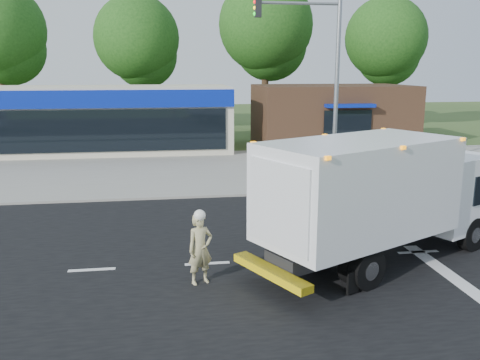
# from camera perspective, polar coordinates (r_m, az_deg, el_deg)

# --- Properties ---
(ground) EXTENTS (120.00, 120.00, 0.00)m
(ground) POSITION_cam_1_polar(r_m,az_deg,el_deg) (14.31, 8.51, -8.67)
(ground) COLOR #385123
(ground) RESTS_ON ground
(road_asphalt) EXTENTS (60.00, 14.00, 0.02)m
(road_asphalt) POSITION_cam_1_polar(r_m,az_deg,el_deg) (14.31, 8.51, -8.65)
(road_asphalt) COLOR black
(road_asphalt) RESTS_ON ground
(sidewalk) EXTENTS (60.00, 2.40, 0.12)m
(sidewalk) POSITION_cam_1_polar(r_m,az_deg,el_deg) (21.92, 2.38, -0.89)
(sidewalk) COLOR gray
(sidewalk) RESTS_ON ground
(parking_apron) EXTENTS (60.00, 9.00, 0.02)m
(parking_apron) POSITION_cam_1_polar(r_m,az_deg,el_deg) (27.53, 0.15, 1.79)
(parking_apron) COLOR gray
(parking_apron) RESTS_ON ground
(lane_markings) EXTENTS (55.20, 7.00, 0.01)m
(lane_markings) POSITION_cam_1_polar(r_m,az_deg,el_deg) (13.59, 15.72, -10.12)
(lane_markings) COLOR silver
(lane_markings) RESTS_ON road_asphalt
(ems_box_truck) EXTENTS (7.91, 5.55, 3.40)m
(ems_box_truck) POSITION_cam_1_polar(r_m,az_deg,el_deg) (13.83, 15.43, -1.23)
(ems_box_truck) COLOR black
(ems_box_truck) RESTS_ON ground
(emergency_worker) EXTENTS (0.75, 0.63, 1.86)m
(emergency_worker) POSITION_cam_1_polar(r_m,az_deg,el_deg) (12.33, -4.49, -7.58)
(emergency_worker) COLOR tan
(emergency_worker) RESTS_ON ground
(retail_strip_mall) EXTENTS (18.00, 6.20, 4.00)m
(retail_strip_mall) POSITION_cam_1_polar(r_m,az_deg,el_deg) (33.21, -17.07, 6.58)
(retail_strip_mall) COLOR beige
(retail_strip_mall) RESTS_ON ground
(brown_storefront) EXTENTS (10.00, 6.70, 4.00)m
(brown_storefront) POSITION_cam_1_polar(r_m,az_deg,el_deg) (34.67, 10.28, 7.13)
(brown_storefront) COLOR #382316
(brown_storefront) RESTS_ON ground
(traffic_signal_pole) EXTENTS (3.51, 0.25, 8.00)m
(traffic_signal_pole) POSITION_cam_1_polar(r_m,az_deg,el_deg) (21.31, 9.17, 11.79)
(traffic_signal_pole) COLOR gray
(traffic_signal_pole) RESTS_ON ground
(background_trees) EXTENTS (36.77, 7.39, 12.10)m
(background_trees) POSITION_cam_1_polar(r_m,az_deg,el_deg) (41.10, -4.07, 15.62)
(background_trees) COLOR #332114
(background_trees) RESTS_ON ground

